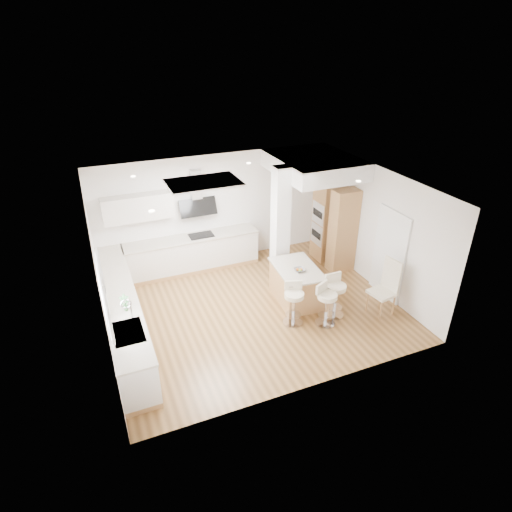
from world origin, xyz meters
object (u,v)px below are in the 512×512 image
bar_stool_b (326,302)px  dining_chair (387,285)px  bar_stool_a (294,301)px  bar_stool_c (335,293)px  peninsula (296,284)px

bar_stool_b → dining_chair: size_ratio=0.75×
bar_stool_a → bar_stool_b: (0.59, -0.28, -0.00)m
bar_stool_b → bar_stool_c: bearing=5.2°
bar_stool_a → dining_chair: size_ratio=0.75×
peninsula → bar_stool_a: size_ratio=1.51×
peninsula → bar_stool_c: bearing=-55.4°
bar_stool_b → dining_chair: 1.40m
peninsula → dining_chair: bearing=-31.6°
bar_stool_b → bar_stool_a: bearing=129.7°
bar_stool_a → bar_stool_c: bearing=12.7°
dining_chair → bar_stool_b: bearing=166.5°
peninsula → bar_stool_a: bar_stool_a is taller
bar_stool_b → bar_stool_c: size_ratio=0.97×
bar_stool_a → bar_stool_c: 0.93m
peninsula → bar_stool_b: size_ratio=1.52×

